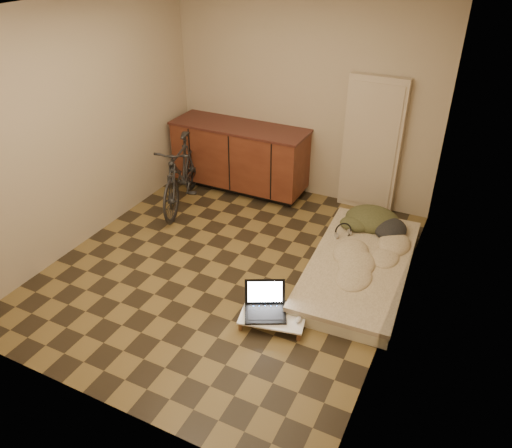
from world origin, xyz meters
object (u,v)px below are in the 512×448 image
at_px(bicycle, 181,170).
at_px(laptop, 265,307).
at_px(lap_desk, 273,316).
at_px(futon, 359,267).

distance_m(bicycle, laptop, 2.48).
relative_size(bicycle, lap_desk, 2.31).
distance_m(bicycle, futon, 2.57).
bearing_deg(lap_desk, bicycle, 130.03).
xyz_separation_m(bicycle, laptop, (1.91, -1.54, -0.34)).
bearing_deg(bicycle, laptop, -55.50).
bearing_deg(futon, bicycle, 166.15).
bearing_deg(lap_desk, laptop, 159.71).
bearing_deg(futon, laptop, -121.97).
distance_m(futon, laptop, 1.23).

